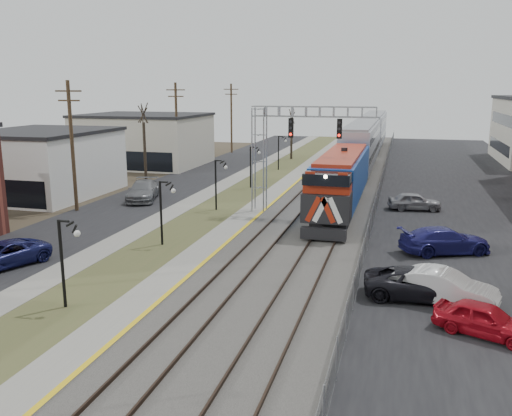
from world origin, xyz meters
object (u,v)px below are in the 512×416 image
at_px(car_lot_a, 485,320).
at_px(train, 364,145).
at_px(signal_gantry, 282,141).
at_px(car_lot_b, 444,288).

bearing_deg(car_lot_a, train, 32.99).
xyz_separation_m(signal_gantry, car_lot_b, (10.79, -15.19, -4.83)).
xyz_separation_m(signal_gantry, car_lot_a, (12.12, -18.14, -4.93)).
height_order(car_lot_a, car_lot_b, car_lot_b).
relative_size(signal_gantry, car_lot_a, 2.35).
relative_size(train, signal_gantry, 7.01).
height_order(train, car_lot_a, train).
height_order(signal_gantry, car_lot_b, signal_gantry).
xyz_separation_m(car_lot_a, car_lot_b, (-1.33, 2.95, 0.11)).
bearing_deg(car_lot_a, car_lot_b, 47.16).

